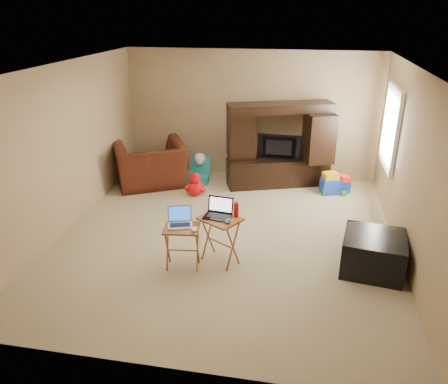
% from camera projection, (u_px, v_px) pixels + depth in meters
% --- Properties ---
extents(floor, '(5.50, 5.50, 0.00)m').
position_uv_depth(floor, '(226.00, 235.00, 6.71)').
color(floor, '#C8BB8A').
rests_on(floor, ground).
extents(ceiling, '(5.50, 5.50, 0.00)m').
position_uv_depth(ceiling, '(227.00, 67.00, 5.73)').
color(ceiling, silver).
rests_on(ceiling, ground).
extents(wall_back, '(5.00, 0.00, 5.00)m').
position_uv_depth(wall_back, '(251.00, 115.00, 8.71)').
color(wall_back, tan).
rests_on(wall_back, ground).
extents(wall_front, '(5.00, 0.00, 5.00)m').
position_uv_depth(wall_front, '(170.00, 258.00, 3.74)').
color(wall_front, tan).
rests_on(wall_front, ground).
extents(wall_left, '(0.00, 5.50, 5.50)m').
position_uv_depth(wall_left, '(65.00, 148.00, 6.64)').
color(wall_left, tan).
rests_on(wall_left, ground).
extents(wall_right, '(0.00, 5.50, 5.50)m').
position_uv_depth(wall_right, '(411.00, 169.00, 5.80)').
color(wall_right, tan).
rests_on(wall_right, ground).
extents(window_pane, '(0.00, 1.20, 1.20)m').
position_uv_depth(window_pane, '(392.00, 128.00, 7.15)').
color(window_pane, white).
rests_on(window_pane, ground).
extents(window_frame, '(0.06, 1.14, 1.34)m').
position_uv_depth(window_frame, '(391.00, 128.00, 7.15)').
color(window_frame, white).
rests_on(window_frame, ground).
extents(entertainment_center, '(2.01, 1.12, 1.61)m').
position_uv_depth(entertainment_center, '(279.00, 145.00, 8.30)').
color(entertainment_center, black).
rests_on(entertainment_center, floor).
extents(television, '(0.82, 0.14, 0.47)m').
position_uv_depth(television, '(279.00, 148.00, 8.27)').
color(television, black).
rests_on(television, entertainment_center).
extents(recliner, '(1.68, 1.61, 0.85)m').
position_uv_depth(recliner, '(150.00, 164.00, 8.45)').
color(recliner, '#49190F').
rests_on(recliner, floor).
extents(child_rocker, '(0.43, 0.47, 0.51)m').
position_uv_depth(child_rocker, '(199.00, 171.00, 8.61)').
color(child_rocker, teal).
rests_on(child_rocker, floor).
extents(plush_toy, '(0.40, 0.33, 0.45)m').
position_uv_depth(plush_toy, '(195.00, 184.00, 8.04)').
color(plush_toy, red).
rests_on(plush_toy, floor).
extents(push_toy, '(0.62, 0.53, 0.40)m').
position_uv_depth(push_toy, '(335.00, 183.00, 8.17)').
color(push_toy, '#173CBC').
rests_on(push_toy, floor).
extents(ottoman, '(0.88, 0.88, 0.50)m').
position_uv_depth(ottoman, '(373.00, 253.00, 5.73)').
color(ottoman, black).
rests_on(ottoman, floor).
extents(tray_table_left, '(0.50, 0.42, 0.60)m').
position_uv_depth(tray_table_left, '(183.00, 248.00, 5.76)').
color(tray_table_left, '#995F25').
rests_on(tray_table_left, floor).
extents(tray_table_right, '(0.65, 0.62, 0.67)m').
position_uv_depth(tray_table_right, '(220.00, 240.00, 5.88)').
color(tray_table_right, '#994925').
rests_on(tray_table_right, floor).
extents(laptop_left, '(0.38, 0.34, 0.24)m').
position_uv_depth(laptop_left, '(180.00, 218.00, 5.63)').
color(laptop_left, '#B5B5BA').
rests_on(laptop_left, tray_table_left).
extents(laptop_right, '(0.38, 0.33, 0.24)m').
position_uv_depth(laptop_right, '(217.00, 209.00, 5.73)').
color(laptop_right, black).
rests_on(laptop_right, tray_table_right).
extents(mouse_left, '(0.09, 0.13, 0.05)m').
position_uv_depth(mouse_left, '(195.00, 230.00, 5.54)').
color(mouse_left, white).
rests_on(mouse_left, tray_table_left).
extents(mouse_right, '(0.12, 0.15, 0.06)m').
position_uv_depth(mouse_right, '(228.00, 221.00, 5.61)').
color(mouse_right, '#414146').
rests_on(mouse_right, tray_table_right).
extents(water_bottle, '(0.07, 0.07, 0.20)m').
position_uv_depth(water_bottle, '(236.00, 210.00, 5.75)').
color(water_bottle, red).
rests_on(water_bottle, tray_table_right).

